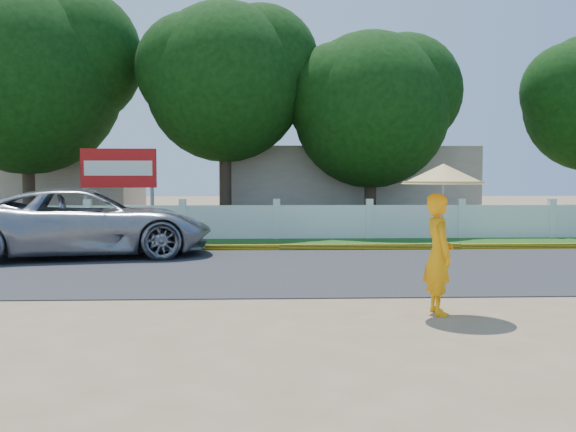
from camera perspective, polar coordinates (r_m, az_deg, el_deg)
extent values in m
plane|color=#9E8460|center=(9.54, 0.49, -8.53)|extent=(120.00, 120.00, 0.00)
cube|color=#38383A|center=(13.97, -0.41, -4.68)|extent=(60.00, 7.00, 0.02)
cube|color=#2D601E|center=(19.18, -0.93, -2.46)|extent=(60.00, 3.50, 0.03)
cube|color=yellow|center=(17.49, -0.79, -2.81)|extent=(40.00, 0.18, 0.16)
cube|color=silver|center=(20.58, -1.02, -0.56)|extent=(40.00, 0.10, 1.10)
cube|color=#B7AD99|center=(27.55, 4.92, 2.62)|extent=(10.00, 6.00, 3.20)
cube|color=#B7AD99|center=(29.90, -20.93, 2.08)|extent=(8.00, 5.00, 2.80)
imported|color=#999BA0|center=(16.78, -17.48, -0.57)|extent=(6.63, 4.07, 1.71)
imported|color=#FFA10D|center=(9.52, 13.25, -3.32)|extent=(0.44, 0.65, 1.75)
cylinder|color=gray|center=(9.48, 13.59, 0.73)|extent=(0.02, 0.02, 1.14)
cone|color=#D5B562|center=(9.47, 13.63, 3.67)|extent=(1.20, 1.20, 0.29)
cylinder|color=gray|center=(22.44, -17.52, 0.76)|extent=(0.12, 0.12, 2.00)
cylinder|color=gray|center=(21.96, -11.97, 0.79)|extent=(0.12, 0.12, 2.00)
cube|color=red|center=(22.15, -14.82, 4.14)|extent=(2.50, 0.12, 1.30)
cube|color=silver|center=(22.10, -14.86, 4.14)|extent=(2.25, 0.02, 0.49)
cylinder|color=#473828|center=(25.56, -22.06, 2.84)|extent=(0.44, 0.44, 3.67)
sphere|color=#133F0E|center=(25.81, -22.25, 11.19)|extent=(6.95, 6.95, 6.95)
cylinder|color=#473828|center=(23.46, -5.59, 3.25)|extent=(0.44, 0.44, 3.84)
sphere|color=#133F0E|center=(23.71, -5.64, 11.74)|extent=(5.75, 5.75, 5.75)
cylinder|color=#473828|center=(23.83, 7.33, 2.10)|extent=(0.44, 0.44, 2.89)
sphere|color=#133F0E|center=(23.96, 7.38, 9.33)|extent=(5.71, 5.71, 5.71)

